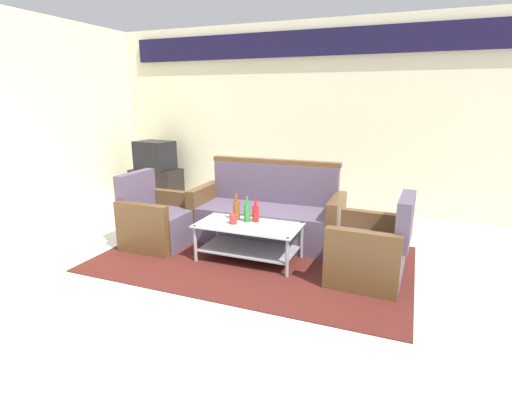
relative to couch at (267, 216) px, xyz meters
name	(u,v)px	position (x,y,z in m)	size (l,w,h in m)	color
ground_plane	(213,285)	(-0.05, -1.33, -0.32)	(14.00, 14.00, 0.00)	silver
wall_back	(303,113)	(-0.05, 1.73, 1.16)	(6.52, 0.19, 2.80)	beige
rug	(254,258)	(0.07, -0.61, -0.31)	(3.29, 2.02, 0.01)	#511E19
couch	(267,216)	(0.00, 0.00, 0.00)	(1.81, 0.77, 0.96)	#5B4C60
armchair_left	(157,221)	(-1.16, -0.62, -0.03)	(0.70, 0.76, 0.85)	#5B4C60
armchair_right	(371,252)	(1.30, -0.66, -0.03)	(0.73, 0.79, 0.85)	#5B4C60
coffee_table	(249,236)	(0.03, -0.66, -0.04)	(1.10, 0.60, 0.40)	silver
bottle_brown	(236,210)	(-0.16, -0.56, 0.21)	(0.08, 0.08, 0.29)	brown
bottle_green	(247,212)	(-0.02, -0.58, 0.20)	(0.06, 0.06, 0.28)	#2D8C38
bottle_red	(256,213)	(0.07, -0.55, 0.19)	(0.07, 0.07, 0.24)	red
cup	(233,219)	(-0.13, -0.71, 0.14)	(0.08, 0.08, 0.10)	red
tv_stand	(157,184)	(-2.48, 1.22, -0.06)	(0.80, 0.50, 0.52)	black
television	(155,155)	(-2.48, 1.23, 0.44)	(0.65, 0.52, 0.48)	black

